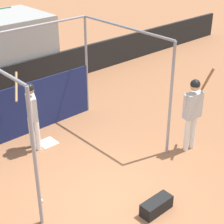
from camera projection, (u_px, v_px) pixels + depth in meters
ground_plane at (110, 198)px, 7.82m from camera, size 60.00×60.00×0.00m
batting_cage at (43, 96)px, 9.46m from camera, size 3.72×3.22×2.88m
home_plate at (48, 143)px, 9.74m from camera, size 0.44×0.44×0.02m
player_batter at (32, 110)px, 9.05m from camera, size 0.57×0.90×1.90m
player_waiting at (193, 108)px, 8.97m from camera, size 0.83×0.53×2.22m
equipment_bag at (156, 206)px, 7.40m from camera, size 0.70×0.28×0.28m
baseball at (41, 201)px, 7.69m from camera, size 0.07×0.07×0.07m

